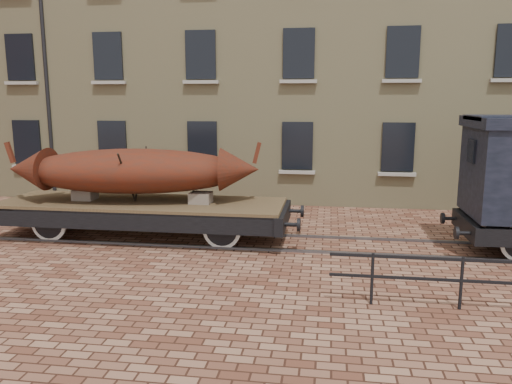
# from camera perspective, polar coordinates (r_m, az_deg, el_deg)

# --- Properties ---
(ground) EXTENTS (90.00, 90.00, 0.00)m
(ground) POSITION_cam_1_polar(r_m,az_deg,el_deg) (13.65, -0.96, -5.73)
(ground) COLOR brown
(warehouse_cream) EXTENTS (40.00, 10.19, 14.00)m
(warehouse_cream) POSITION_cam_1_polar(r_m,az_deg,el_deg) (23.16, 11.00, 18.20)
(warehouse_cream) COLOR tan
(warehouse_cream) RESTS_ON ground
(rail_track) EXTENTS (30.00, 1.52, 0.06)m
(rail_track) POSITION_cam_1_polar(r_m,az_deg,el_deg) (13.65, -0.96, -5.61)
(rail_track) COLOR #59595E
(rail_track) RESTS_ON ground
(flatcar_wagon) EXTENTS (8.88, 2.41, 1.34)m
(flatcar_wagon) POSITION_cam_1_polar(r_m,az_deg,el_deg) (14.22, -12.85, -1.87)
(flatcar_wagon) COLOR brown
(flatcar_wagon) RESTS_ON ground
(iron_boat) EXTENTS (6.97, 2.70, 1.66)m
(iron_boat) POSITION_cam_1_polar(r_m,az_deg,el_deg) (14.11, -13.78, 2.38)
(iron_boat) COLOR #5B1B0C
(iron_boat) RESTS_ON flatcar_wagon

